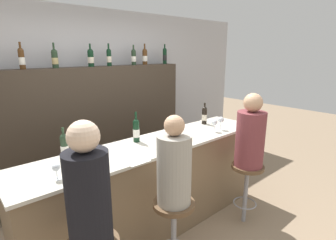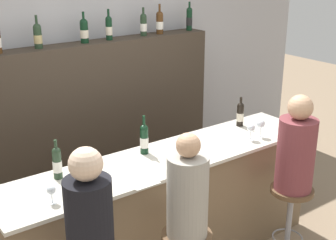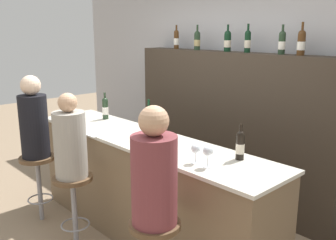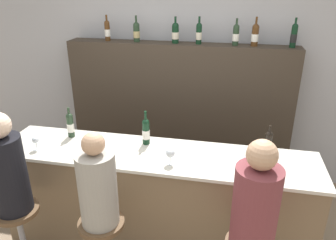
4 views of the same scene
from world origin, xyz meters
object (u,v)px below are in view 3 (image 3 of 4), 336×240
object	(u,v)px
wine_bottle_counter_1	(149,119)
guest_seated_middle	(70,141)
wine_bottle_backbar_0	(176,39)
wine_glass_1	(143,134)
wine_bottle_backbar_1	(197,40)
bar_stool_left	(38,171)
wine_bottle_backbar_2	(228,41)
wine_bottle_counter_0	(105,108)
wine_glass_3	(208,152)
wine_bottle_backbar_3	(248,41)
wine_glass_0	(72,113)
wine_bottle_backbar_4	(282,42)
wine_bottle_counter_2	(240,145)
guest_seated_right	(154,173)
bar_stool_middle	(73,193)
wine_bottle_backbar_5	(301,42)
wine_glass_2	(196,149)
guest_seated_left	(34,121)

from	to	relation	value
wine_bottle_counter_1	guest_seated_middle	bearing A→B (deg)	-101.80
wine_bottle_backbar_0	wine_glass_1	xyz separation A→B (m)	(1.07, -1.45, -0.78)
wine_bottle_backbar_1	bar_stool_left	size ratio (longest dim) A/B	0.42
wine_bottle_backbar_0	wine_bottle_backbar_1	bearing A→B (deg)	0.00
wine_bottle_backbar_1	wine_bottle_backbar_2	distance (m)	0.47
wine_bottle_counter_0	guest_seated_middle	bearing A→B (deg)	-52.26
wine_bottle_counter_0	wine_glass_3	size ratio (longest dim) A/B	1.84
wine_bottle_backbar_3	wine_glass_0	world-z (taller)	wine_bottle_backbar_3
wine_bottle_backbar_4	wine_bottle_backbar_3	bearing A→B (deg)	-180.00
guest_seated_middle	wine_bottle_backbar_2	bearing A→B (deg)	83.12
wine_bottle_counter_2	wine_bottle_backbar_2	bearing A→B (deg)	132.86
wine_bottle_backbar_1	wine_glass_3	distance (m)	2.20
wine_glass_1	guest_seated_right	distance (m)	0.84
wine_glass_1	bar_stool_middle	xyz separation A→B (m)	(-0.46, -0.47, -0.57)
wine_bottle_counter_2	wine_bottle_backbar_1	bearing A→B (deg)	143.33
wine_bottle_backbar_4	bar_stool_left	world-z (taller)	wine_bottle_backbar_4
wine_bottle_backbar_5	wine_bottle_backbar_2	bearing A→B (deg)	180.00
wine_bottle_counter_1	wine_bottle_backbar_5	bearing A→B (deg)	49.47
wine_bottle_counter_0	wine_glass_3	bearing A→B (deg)	-9.89
wine_glass_1	wine_glass_2	world-z (taller)	wine_glass_2
wine_bottle_counter_1	wine_bottle_counter_2	xyz separation A→B (m)	(1.12, -0.00, -0.01)
wine_glass_1	guest_seated_left	xyz separation A→B (m)	(-1.22, -0.47, -0.02)
wine_glass_2	wine_bottle_backbar_0	bearing A→B (deg)	139.60
wine_bottle_backbar_5	bar_stool_left	xyz separation A→B (m)	(-1.89, -1.92, -1.36)
wine_glass_3	wine_bottle_backbar_5	bearing A→B (deg)	93.63
wine_bottle_counter_2	bar_stool_left	bearing A→B (deg)	-158.82
wine_bottle_backbar_2	guest_seated_right	world-z (taller)	wine_bottle_backbar_2
wine_bottle_backbar_0	wine_bottle_backbar_2	world-z (taller)	wine_bottle_backbar_0
wine_bottle_backbar_2	guest_seated_right	distance (m)	2.29
wine_bottle_backbar_5	wine_bottle_backbar_4	bearing A→B (deg)	180.00
guest_seated_middle	guest_seated_right	size ratio (longest dim) A/B	0.93
wine_bottle_backbar_1	guest_seated_left	distance (m)	2.15
wine_bottle_backbar_5	bar_stool_left	size ratio (longest dim) A/B	0.43
wine_glass_1	guest_seated_right	bearing A→B (deg)	-34.22
guest_seated_middle	guest_seated_right	distance (m)	1.16
wine_bottle_counter_2	wine_bottle_backbar_3	bearing A→B (deg)	124.41
wine_bottle_counter_0	wine_bottle_backbar_3	world-z (taller)	wine_bottle_backbar_3
wine_glass_1	wine_bottle_backbar_1	bearing A→B (deg)	115.82
guest_seated_middle	wine_bottle_backbar_1	bearing A→B (deg)	97.08
bar_stool_left	wine_bottle_backbar_1	bearing A→B (deg)	74.94
wine_bottle_backbar_1	wine_glass_2	bearing A→B (deg)	-47.33
wine_bottle_counter_1	wine_bottle_backbar_5	xyz separation A→B (m)	(0.97, 1.13, 0.75)
wine_bottle_backbar_3	guest_seated_right	world-z (taller)	wine_bottle_backbar_3
wine_glass_2	bar_stool_middle	world-z (taller)	wine_glass_2
wine_bottle_backbar_1	wine_bottle_backbar_4	distance (m)	1.16
wine_bottle_counter_0	wine_bottle_backbar_2	bearing A→B (deg)	53.33
wine_bottle_backbar_0	guest_seated_middle	distance (m)	2.19
wine_bottle_counter_1	wine_bottle_backbar_3	size ratio (longest dim) A/B	1.08
wine_bottle_backbar_0	wine_bottle_backbar_3	xyz separation A→B (m)	(1.11, -0.00, -0.00)
wine_bottle_backbar_5	bar_stool_middle	xyz separation A→B (m)	(-1.13, -1.92, -1.36)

